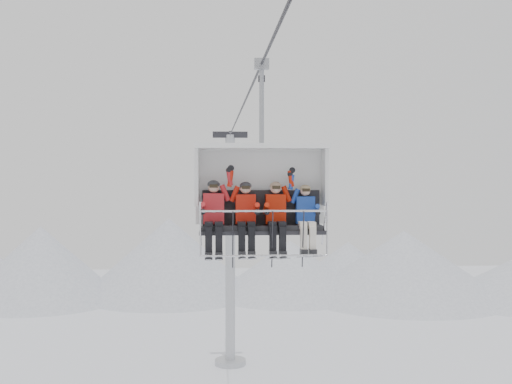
{
  "coord_description": "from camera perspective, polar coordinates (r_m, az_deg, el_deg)",
  "views": [
    {
      "loc": [
        -1.01,
        -14.84,
        11.05
      ],
      "look_at": [
        0.0,
        0.0,
        10.63
      ],
      "focal_mm": 45.0,
      "sensor_mm": 36.0,
      "label": 1
    }
  ],
  "objects": [
    {
      "name": "skier_far_right",
      "position": [
        13.12,
        4.46,
        -2.18
      ],
      "size": [
        0.38,
        1.69,
        1.52
      ],
      "color": "#1D41A3",
      "rests_on": "chairlift_carrier"
    },
    {
      "name": "skier_center_right",
      "position": [
        13.06,
        1.8,
        -2.07
      ],
      "size": [
        0.41,
        1.69,
        1.62
      ],
      "color": "#BA1D07",
      "rests_on": "chairlift_carrier"
    },
    {
      "name": "skier_far_left",
      "position": [
        13.0,
        -3.78,
        -2.02
      ],
      "size": [
        0.42,
        1.69,
        1.67
      ],
      "color": "red",
      "rests_on": "chairlift_carrier"
    },
    {
      "name": "lift_tower_right",
      "position": [
        37.23,
        -2.31,
        -6.52
      ],
      "size": [
        2.0,
        1.8,
        13.48
      ],
      "color": "#AAADB1",
      "rests_on": "ground"
    },
    {
      "name": "chairlift_carrier",
      "position": [
        13.33,
        0.45,
        0.33
      ],
      "size": [
        2.72,
        1.17,
        3.98
      ],
      "color": "black",
      "rests_on": "haul_cable"
    },
    {
      "name": "ridgeline",
      "position": [
        57.48,
        -4.44,
        -6.6
      ],
      "size": [
        72.0,
        21.0,
        7.0
      ],
      "color": "silver",
      "rests_on": "ground"
    },
    {
      "name": "haul_cable",
      "position": [
        15.04,
        0.0,
        10.23
      ],
      "size": [
        0.06,
        50.0,
        0.06
      ],
      "primitive_type": "cylinder",
      "rotation": [
        1.57,
        0.0,
        0.0
      ],
      "color": "#29292E",
      "rests_on": "lift_tower_left"
    },
    {
      "name": "skier_center_left",
      "position": [
        13.01,
        -0.91,
        -2.08
      ],
      "size": [
        0.41,
        1.69,
        1.62
      ],
      "color": "red",
      "rests_on": "chairlift_carrier"
    }
  ]
}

